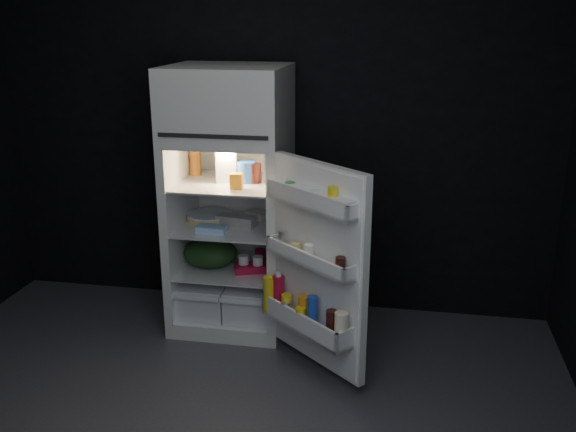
% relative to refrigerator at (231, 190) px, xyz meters
% --- Properties ---
extents(wall_back, '(4.00, 0.00, 2.70)m').
position_rel_refrigerator_xyz_m(wall_back, '(0.20, 0.38, 0.39)').
color(wall_back, black).
rests_on(wall_back, ground).
extents(refrigerator, '(0.76, 0.71, 1.78)m').
position_rel_refrigerator_xyz_m(refrigerator, '(0.00, 0.00, 0.00)').
color(refrigerator, white).
rests_on(refrigerator, ground).
extents(fridge_door, '(0.67, 0.62, 1.22)m').
position_rel_refrigerator_xyz_m(fridge_door, '(0.66, -0.62, -0.27)').
color(fridge_door, white).
rests_on(fridge_door, ground).
extents(milk_jug, '(0.17, 0.17, 0.24)m').
position_rel_refrigerator_xyz_m(milk_jug, '(-0.03, -0.02, 0.19)').
color(milk_jug, white).
rests_on(milk_jug, refrigerator).
extents(mayo_jar, '(0.12, 0.12, 0.14)m').
position_rel_refrigerator_xyz_m(mayo_jar, '(0.12, -0.03, 0.14)').
color(mayo_jar, '#1F49A9').
rests_on(mayo_jar, refrigerator).
extents(jam_jar, '(0.11, 0.11, 0.13)m').
position_rel_refrigerator_xyz_m(jam_jar, '(0.17, -0.03, 0.14)').
color(jam_jar, black).
rests_on(jam_jar, refrigerator).
extents(amber_bottle, '(0.08, 0.08, 0.22)m').
position_rel_refrigerator_xyz_m(amber_bottle, '(-0.28, 0.10, 0.18)').
color(amber_bottle, '#B9641D').
rests_on(amber_bottle, refrigerator).
extents(small_carton, '(0.08, 0.06, 0.10)m').
position_rel_refrigerator_xyz_m(small_carton, '(0.10, -0.20, 0.12)').
color(small_carton, orange).
rests_on(small_carton, refrigerator).
extents(egg_carton, '(0.28, 0.15, 0.07)m').
position_rel_refrigerator_xyz_m(egg_carton, '(0.05, -0.06, -0.19)').
color(egg_carton, gray).
rests_on(egg_carton, refrigerator).
extents(pie, '(0.33, 0.33, 0.04)m').
position_rel_refrigerator_xyz_m(pie, '(-0.16, 0.03, -0.21)').
color(pie, tan).
rests_on(pie, refrigerator).
extents(flat_package, '(0.20, 0.11, 0.04)m').
position_rel_refrigerator_xyz_m(flat_package, '(-0.08, -0.21, -0.21)').
color(flat_package, '#97C6E9').
rests_on(flat_package, refrigerator).
extents(wrapped_pkg, '(0.16, 0.15, 0.05)m').
position_rel_refrigerator_xyz_m(wrapped_pkg, '(0.14, 0.13, -0.20)').
color(wrapped_pkg, '#EEE6C3').
rests_on(wrapped_pkg, refrigerator).
extents(produce_bag, '(0.45, 0.42, 0.20)m').
position_rel_refrigerator_xyz_m(produce_bag, '(-0.14, -0.07, -0.43)').
color(produce_bag, '#193815').
rests_on(produce_bag, refrigerator).
extents(yogurt_tray, '(0.26, 0.20, 0.05)m').
position_rel_refrigerator_xyz_m(yogurt_tray, '(0.17, -0.11, -0.50)').
color(yogurt_tray, '#AD0E2F').
rests_on(yogurt_tray, refrigerator).
extents(small_can_red, '(0.09, 0.09, 0.09)m').
position_rel_refrigerator_xyz_m(small_can_red, '(0.17, 0.08, -0.48)').
color(small_can_red, '#AD0E2F').
rests_on(small_can_red, refrigerator).
extents(small_can_silver, '(0.07, 0.07, 0.09)m').
position_rel_refrigerator_xyz_m(small_can_silver, '(0.24, 0.11, -0.48)').
color(small_can_silver, silver).
rests_on(small_can_silver, refrigerator).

